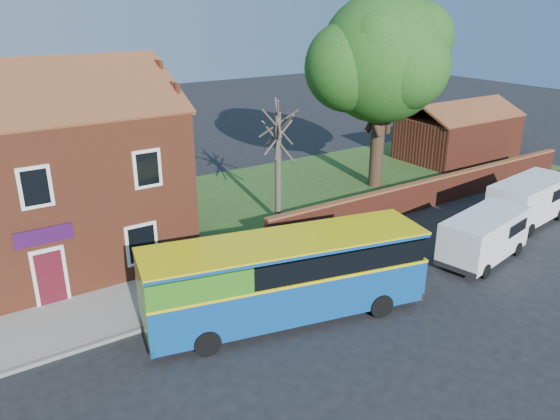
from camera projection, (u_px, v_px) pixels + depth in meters
ground at (328, 341)px, 18.07m from camera, size 120.00×120.00×0.00m
pavement at (66, 325)px, 18.90m from camera, size 18.00×3.50×0.12m
kerb at (80, 349)px, 17.53m from camera, size 18.00×0.15×0.14m
grass_strip at (361, 178)px, 34.91m from camera, size 26.00×12.00×0.04m
shop_building at (19, 189)px, 22.16m from camera, size 12.30×8.13×10.50m
boundary_wall at (435, 191)px, 29.96m from camera, size 22.00×0.38×1.60m
outbuilding at (457, 135)px, 39.00m from camera, size 8.20×5.06×4.17m
bus at (278, 276)px, 18.74m from camera, size 10.21×4.59×3.02m
van_near at (484, 235)px, 23.42m from camera, size 5.04×2.78×2.09m
van_far at (529, 199)px, 27.41m from camera, size 5.33×2.70×2.24m
large_tree at (381, 62)px, 30.99m from camera, size 9.18×7.27×11.20m
bare_tree at (278, 164)px, 26.98m from camera, size 2.22×2.65×5.92m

